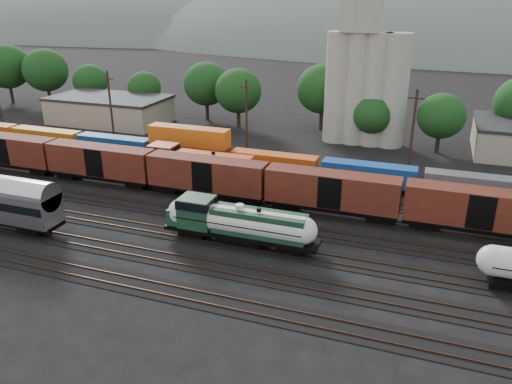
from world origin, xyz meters
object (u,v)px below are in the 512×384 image
(green_locomotive, at_px, (233,222))
(grain_silo, at_px, (365,76))
(orange_locomotive, at_px, (193,163))
(tank_car_a, at_px, (240,223))

(green_locomotive, bearing_deg, grain_silo, 80.82)
(orange_locomotive, bearing_deg, grain_silo, 54.67)
(green_locomotive, distance_m, grain_silo, 42.46)
(grain_silo, bearing_deg, tank_car_a, -98.11)
(tank_car_a, height_order, orange_locomotive, orange_locomotive)
(green_locomotive, height_order, orange_locomotive, orange_locomotive)
(green_locomotive, xyz_separation_m, orange_locomotive, (-11.80, 15.00, 0.09))
(orange_locomotive, height_order, grain_silo, grain_silo)
(tank_car_a, bearing_deg, green_locomotive, 180.00)
(orange_locomotive, xyz_separation_m, grain_silo, (18.43, 26.00, 8.74))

